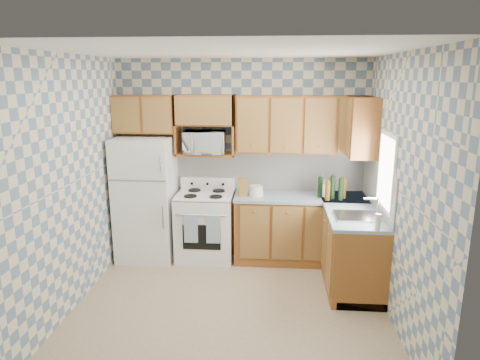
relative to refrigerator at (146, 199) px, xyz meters
name	(u,v)px	position (x,y,z in m)	size (l,w,h in m)	color
floor	(230,306)	(1.27, -1.25, -0.84)	(3.40, 3.40, 0.00)	#847053
back_wall	(241,159)	(1.27, 0.35, 0.51)	(3.40, 0.02, 2.70)	slate
right_wall	(398,191)	(2.97, -1.25, 0.51)	(0.02, 3.20, 2.70)	slate
backsplash_back	(270,170)	(1.68, 0.34, 0.36)	(2.60, 0.01, 0.56)	white
backsplash_right	(378,186)	(2.96, -0.45, 0.36)	(0.01, 1.60, 0.56)	white
refrigerator	(146,199)	(0.00, 0.00, 0.00)	(0.75, 0.70, 1.68)	silver
stove_body	(206,227)	(0.80, 0.03, -0.39)	(0.76, 0.65, 0.90)	silver
cooktop	(205,195)	(0.80, 0.03, 0.07)	(0.76, 0.65, 0.03)	silver
backguard	(208,183)	(0.80, 0.30, 0.16)	(0.76, 0.08, 0.17)	silver
dish_towel_left	(191,229)	(0.67, -0.32, -0.30)	(0.18, 0.03, 0.38)	navy
dish_towel_right	(213,229)	(0.96, -0.32, -0.30)	(0.18, 0.03, 0.38)	navy
base_cabinets_back	(300,229)	(2.10, 0.05, -0.40)	(1.75, 0.60, 0.88)	brown
base_cabinets_right	(349,245)	(2.67, -0.45, -0.40)	(0.60, 1.60, 0.88)	brown
countertop_back	(301,197)	(2.10, 0.05, 0.06)	(1.77, 0.63, 0.04)	gray
countertop_right	(351,209)	(2.67, -0.45, 0.06)	(0.63, 1.60, 0.04)	gray
upper_cabinets_back	(303,124)	(2.10, 0.19, 1.01)	(1.75, 0.33, 0.74)	brown
upper_cabinets_fridge	(145,114)	(-0.02, 0.19, 1.13)	(0.82, 0.33, 0.50)	brown
upper_cabinets_right	(361,127)	(2.81, 0.00, 1.01)	(0.33, 0.70, 0.74)	brown
microwave_shelf	(206,154)	(0.80, 0.19, 0.60)	(0.80, 0.33, 0.03)	brown
microwave	(204,142)	(0.79, 0.17, 0.76)	(0.55, 0.37, 0.30)	silver
sink	(357,216)	(2.67, -0.80, 0.09)	(0.48, 0.40, 0.03)	#B7B7BC
window	(386,172)	(2.96, -0.80, 0.61)	(0.02, 0.66, 0.86)	white
bottle_0	(332,187)	(2.49, -0.07, 0.23)	(0.07, 0.07, 0.30)	black
bottle_1	(341,189)	(2.59, -0.13, 0.22)	(0.07, 0.07, 0.28)	black
bottle_2	(344,188)	(2.64, -0.03, 0.21)	(0.07, 0.07, 0.26)	#5E3C0D
bottle_3	(328,191)	(2.42, -0.15, 0.20)	(0.07, 0.07, 0.24)	#5E3C0D
bottle_4	(320,187)	(2.34, -0.01, 0.21)	(0.07, 0.07, 0.27)	black
knife_block	(243,187)	(1.32, -0.04, 0.20)	(0.11, 0.11, 0.24)	brown
electric_kettle	(325,189)	(2.41, 0.06, 0.17)	(0.14, 0.14, 0.17)	silver
food_containers	(256,191)	(1.50, 0.00, 0.15)	(0.20, 0.20, 0.13)	beige
soap_bottle	(378,222)	(2.81, -1.20, 0.17)	(0.06, 0.06, 0.17)	beige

